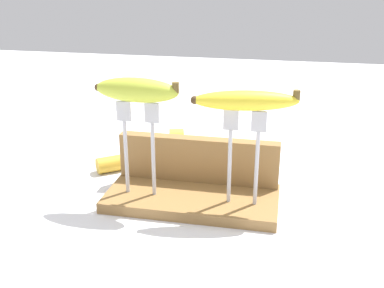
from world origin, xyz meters
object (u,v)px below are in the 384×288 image
at_px(banana_chunk_far, 177,137).
at_px(fork_stand_left, 139,140).
at_px(fork_stand_right, 244,149).
at_px(banana_raised_left, 137,90).
at_px(banana_raised_right, 246,100).
at_px(banana_chunk_near, 110,164).
at_px(fork_fallen_near, 210,177).

bearing_deg(banana_chunk_far, fork_stand_left, -89.07).
height_order(fork_stand_right, banana_raised_left, banana_raised_left).
height_order(fork_stand_left, banana_raised_left, banana_raised_left).
bearing_deg(fork_stand_right, banana_raised_right, -170.22).
bearing_deg(banana_chunk_near, fork_stand_right, -22.39).
relative_size(fork_stand_right, banana_raised_left, 1.11).
bearing_deg(banana_chunk_near, fork_stand_left, -48.27).
bearing_deg(fork_stand_right, banana_raised_left, 180.00).
bearing_deg(banana_chunk_far, banana_chunk_near, -119.49).
height_order(fork_fallen_near, banana_chunk_far, banana_chunk_far).
height_order(banana_chunk_near, banana_chunk_far, banana_chunk_far).
relative_size(banana_raised_left, banana_raised_right, 0.86).
relative_size(fork_stand_left, banana_chunk_far, 3.50).
xyz_separation_m(banana_chunk_near, banana_chunk_far, (0.11, 0.19, 0.00)).
bearing_deg(fork_stand_right, banana_chunk_near, 157.61).
bearing_deg(banana_raised_right, fork_fallen_near, 121.36).
bearing_deg(fork_stand_left, banana_chunk_near, 131.73).
bearing_deg(banana_raised_right, fork_stand_right, 9.78).
relative_size(fork_stand_right, banana_raised_right, 0.95).
height_order(banana_raised_left, banana_raised_right, banana_raised_left).
height_order(fork_stand_right, banana_raised_right, banana_raised_right).
height_order(fork_stand_left, banana_chunk_far, fork_stand_left).
bearing_deg(banana_raised_left, banana_chunk_far, 90.92).
distance_m(banana_chunk_near, banana_chunk_far, 0.21).
xyz_separation_m(fork_fallen_near, banana_chunk_near, (-0.22, -0.01, 0.01)).
bearing_deg(fork_stand_right, fork_fallen_near, 121.39).
bearing_deg(banana_chunk_far, fork_fallen_near, -57.27).
xyz_separation_m(fork_stand_left, banana_raised_left, (-0.00, 0.00, 0.09)).
xyz_separation_m(fork_stand_left, banana_chunk_far, (-0.01, 0.31, -0.11)).
height_order(banana_raised_right, banana_chunk_near, banana_raised_right).
distance_m(fork_stand_left, banana_raised_right, 0.21).
bearing_deg(banana_raised_left, fork_stand_left, -3.29).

